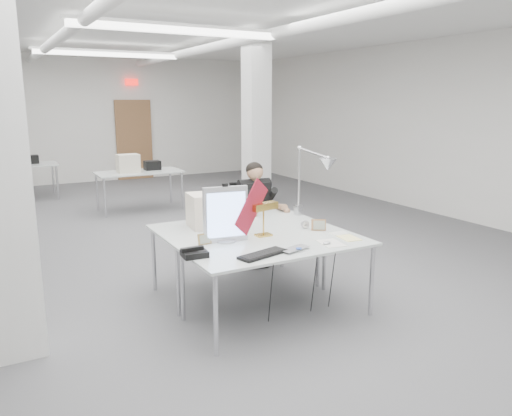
{
  "coord_description": "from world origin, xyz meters",
  "views": [
    {
      "loc": [
        -2.39,
        -6.41,
        2.11
      ],
      "look_at": [
        0.03,
        -2.0,
        1.01
      ],
      "focal_mm": 35.0,
      "sensor_mm": 36.0,
      "label": 1
    }
  ],
  "objects": [
    {
      "name": "room_shell",
      "position": [
        0.04,
        0.13,
        1.69
      ],
      "size": [
        10.04,
        14.04,
        3.24
      ],
      "color": "#4E4E50",
      "rests_on": "ground"
    },
    {
      "name": "desk_main",
      "position": [
        0.0,
        -2.5,
        0.74
      ],
      "size": [
        1.8,
        0.9,
        0.02
      ],
      "primitive_type": "cube",
      "color": "silver",
      "rests_on": "room_shell"
    },
    {
      "name": "desk_second",
      "position": [
        0.0,
        -1.6,
        0.74
      ],
      "size": [
        1.8,
        0.9,
        0.02
      ],
      "primitive_type": "cube",
      "color": "silver",
      "rests_on": "room_shell"
    },
    {
      "name": "bg_desk_a",
      "position": [
        0.2,
        3.0,
        0.74
      ],
      "size": [
        1.6,
        0.8,
        0.02
      ],
      "primitive_type": "cube",
      "color": "silver",
      "rests_on": "room_shell"
    },
    {
      "name": "bg_desk_b",
      "position": [
        -1.8,
        5.2,
        0.74
      ],
      "size": [
        1.6,
        0.8,
        0.02
      ],
      "primitive_type": "cube",
      "color": "silver",
      "rests_on": "room_shell"
    },
    {
      "name": "office_chair",
      "position": [
        0.58,
        -0.92,
        0.49
      ],
      "size": [
        0.52,
        0.52,
        0.98
      ],
      "primitive_type": null,
      "rotation": [
        0.0,
        0.0,
        -0.08
      ],
      "color": "black",
      "rests_on": "room_shell"
    },
    {
      "name": "seated_person",
      "position": [
        0.58,
        -0.97,
        0.9
      ],
      "size": [
        0.57,
        0.69,
        0.97
      ],
      "primitive_type": null,
      "rotation": [
        0.0,
        0.0,
        -0.08
      ],
      "color": "black",
      "rests_on": "office_chair"
    },
    {
      "name": "monitor",
      "position": [
        -0.4,
        -2.17,
        1.03
      ],
      "size": [
        0.44,
        0.11,
        0.54
      ],
      "primitive_type": "cube",
      "rotation": [
        0.0,
        0.0,
        -0.15
      ],
      "color": "silver",
      "rests_on": "desk_main"
    },
    {
      "name": "pennant",
      "position": [
        -0.14,
        -2.21,
        1.08
      ],
      "size": [
        0.48,
        0.21,
        0.55
      ],
      "primitive_type": "cube",
      "rotation": [
        0.0,
        -0.87,
        0.39
      ],
      "color": "maroon",
      "rests_on": "monitor"
    },
    {
      "name": "keyboard",
      "position": [
        -0.31,
        -2.74,
        0.77
      ],
      "size": [
        0.51,
        0.28,
        0.02
      ],
      "primitive_type": "cube",
      "rotation": [
        0.0,
        0.0,
        0.25
      ],
      "color": "black",
      "rests_on": "desk_main"
    },
    {
      "name": "laptop",
      "position": [
        0.04,
        -2.79,
        0.77
      ],
      "size": [
        0.35,
        0.27,
        0.02
      ],
      "primitive_type": "imported",
      "rotation": [
        0.0,
        0.0,
        0.29
      ],
      "color": "#B7B8BD",
      "rests_on": "desk_main"
    },
    {
      "name": "mouse",
      "position": [
        0.39,
        -2.74,
        0.77
      ],
      "size": [
        0.08,
        0.06,
        0.03
      ],
      "primitive_type": "ellipsoid",
      "rotation": [
        0.0,
        0.0,
        0.03
      ],
      "color": "#B2B2B7",
      "rests_on": "desk_main"
    },
    {
      "name": "bankers_lamp",
      "position": [
        0.02,
        -2.17,
        0.93
      ],
      "size": [
        0.32,
        0.18,
        0.34
      ],
      "primitive_type": null,
      "rotation": [
        0.0,
        0.0,
        0.23
      ],
      "color": "gold",
      "rests_on": "desk_main"
    },
    {
      "name": "desk_phone",
      "position": [
        -0.85,
        -2.47,
        0.78
      ],
      "size": [
        0.23,
        0.21,
        0.05
      ],
      "primitive_type": "cube",
      "rotation": [
        0.0,
        0.0,
        -0.09
      ],
      "color": "black",
      "rests_on": "desk_main"
    },
    {
      "name": "picture_frame_left",
      "position": [
        -0.62,
        -2.16,
        0.81
      ],
      "size": [
        0.14,
        0.04,
        0.11
      ],
      "primitive_type": "cube",
      "rotation": [
        -0.21,
        0.0,
        0.08
      ],
      "color": "#A88548",
      "rests_on": "desk_main"
    },
    {
      "name": "picture_frame_right",
      "position": [
        0.63,
        -2.27,
        0.82
      ],
      "size": [
        0.15,
        0.11,
        0.12
      ],
      "primitive_type": "cube",
      "rotation": [
        -0.21,
        0.0,
        -0.56
      ],
      "color": "#9C6A43",
      "rests_on": "desk_main"
    },
    {
      "name": "desk_clock",
      "position": [
        0.55,
        -2.13,
        0.81
      ],
      "size": [
        0.09,
        0.06,
        0.09
      ],
      "primitive_type": "cylinder",
      "rotation": [
        1.57,
        0.0,
        -0.36
      ],
      "color": "#B7B6BB",
      "rests_on": "desk_main"
    },
    {
      "name": "paper_stack_a",
      "position": [
        0.45,
        -2.72,
        0.76
      ],
      "size": [
        0.24,
        0.31,
        0.01
      ],
      "primitive_type": "cube",
      "rotation": [
        0.0,
        0.0,
        -0.17
      ],
      "color": "silver",
      "rests_on": "desk_main"
    },
    {
      "name": "paper_stack_b",
      "position": [
        0.72,
        -2.66,
        0.76
      ],
      "size": [
        0.19,
        0.25,
        0.01
      ],
      "primitive_type": "cube",
      "rotation": [
        0.0,
        0.0,
        -0.13
      ],
      "color": "#F4E592",
      "rests_on": "desk_main"
    },
    {
      "name": "paper_stack_c",
      "position": [
        0.75,
        -2.47,
        0.76
      ],
      "size": [
        0.18,
        0.13,
        0.01
      ],
      "primitive_type": "cube",
      "rotation": [
        0.0,
        0.0,
        -0.02
      ],
      "color": "beige",
      "rests_on": "desk_main"
    },
    {
      "name": "beige_monitor",
      "position": [
        -0.33,
        -1.54,
        0.94
      ],
      "size": [
        0.42,
        0.4,
        0.36
      ],
      "primitive_type": "cube",
      "rotation": [
        0.0,
        0.0,
        -0.1
      ],
      "color": "beige",
      "rests_on": "desk_second"
    },
    {
      "name": "architect_lamp",
      "position": [
        0.85,
        -1.8,
        1.21
      ],
      "size": [
        0.49,
        0.74,
        0.9
      ],
      "primitive_type": null,
      "rotation": [
        0.0,
        0.0,
        0.4
      ],
      "color": "silver",
      "rests_on": "desk_second"
    }
  ]
}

